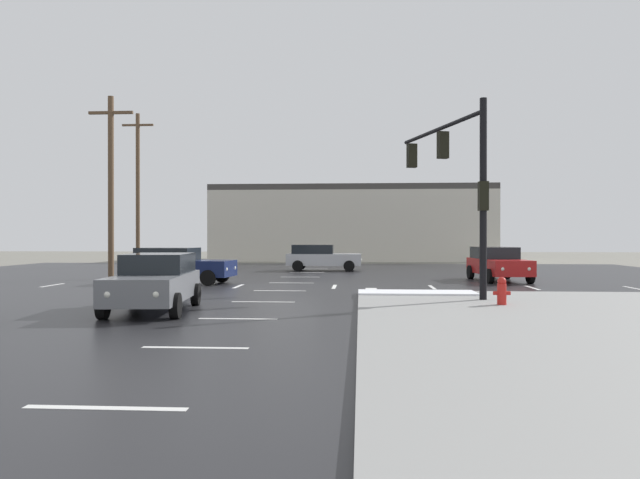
{
  "coord_description": "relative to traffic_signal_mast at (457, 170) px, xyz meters",
  "views": [
    {
      "loc": [
        3.05,
        -25.14,
        2.08
      ],
      "look_at": [
        1.04,
        5.64,
        1.95
      ],
      "focal_mm": 34.32,
      "sensor_mm": 36.0,
      "label": 1
    }
  ],
  "objects": [
    {
      "name": "utility_pole_distant",
      "position": [
        -18.75,
        20.86,
        1.23
      ],
      "size": [
        2.2,
        0.28,
        10.69
      ],
      "color": "brown",
      "rests_on": "ground_plane"
    },
    {
      "name": "traffic_signal_mast",
      "position": [
        0.0,
        0.0,
        0.0
      ],
      "size": [
        2.12,
        6.39,
        6.23
      ],
      "rotation": [
        0.0,
        0.0,
        1.87
      ],
      "color": "black",
      "rests_on": "sidewalk_corner"
    },
    {
      "name": "utility_pole_far",
      "position": [
        -15.4,
        8.2,
        0.34
      ],
      "size": [
        2.2,
        0.28,
        8.94
      ],
      "color": "brown",
      "rests_on": "ground_plane"
    },
    {
      "name": "road_asphalt",
      "position": [
        -6.32,
        4.25,
        -4.33
      ],
      "size": [
        44.0,
        44.0,
        0.02
      ],
      "primitive_type": "cube",
      "color": "#232326",
      "rests_on": "ground_plane"
    },
    {
      "name": "sedan_silver",
      "position": [
        -5.62,
        16.25,
        -3.49
      ],
      "size": [
        4.55,
        2.03,
        1.58
      ],
      "rotation": [
        0.0,
        0.0,
        0.0
      ],
      "color": "#B7BABF",
      "rests_on": "road_asphalt"
    },
    {
      "name": "sedan_navy",
      "position": [
        -11.27,
        5.62,
        -3.49
      ],
      "size": [
        4.67,
        2.41,
        1.58
      ],
      "rotation": [
        0.0,
        0.0,
        -0.11
      ],
      "color": "#141E47",
      "rests_on": "road_asphalt"
    },
    {
      "name": "strip_building_background",
      "position": [
        -3.96,
        33.75,
        -1.08
      ],
      "size": [
        24.26,
        8.0,
        6.53
      ],
      "color": "beige",
      "rests_on": "ground_plane"
    },
    {
      "name": "ground_plane",
      "position": [
        -6.32,
        4.25,
        -4.34
      ],
      "size": [
        120.0,
        120.0,
        0.0
      ],
      "primitive_type": "plane",
      "color": "slate"
    },
    {
      "name": "sedan_red",
      "position": [
        3.18,
        8.19,
        -3.49
      ],
      "size": [
        2.38,
        4.66,
        1.58
      ],
      "rotation": [
        0.0,
        0.0,
        -1.47
      ],
      "color": "#B21919",
      "rests_on": "road_asphalt"
    },
    {
      "name": "fire_hydrant",
      "position": [
        0.78,
        -3.14,
        -3.8
      ],
      "size": [
        0.48,
        0.26,
        0.79
      ],
      "color": "red",
      "rests_on": "sidewalk_corner"
    },
    {
      "name": "sedan_grey",
      "position": [
        -8.96,
        -4.23,
        -3.49
      ],
      "size": [
        2.39,
        4.67,
        1.58
      ],
      "rotation": [
        0.0,
        0.0,
        -1.47
      ],
      "color": "slate",
      "rests_on": "road_asphalt"
    },
    {
      "name": "snow_strip_curbside",
      "position": [
        -1.32,
        0.25,
        -4.17
      ],
      "size": [
        4.0,
        1.6,
        0.06
      ],
      "primitive_type": "cube",
      "color": "white",
      "rests_on": "sidewalk_corner"
    },
    {
      "name": "lane_markings",
      "position": [
        -5.11,
        2.87,
        -4.32
      ],
      "size": [
        36.15,
        36.15,
        0.01
      ],
      "color": "silver",
      "rests_on": "road_asphalt"
    }
  ]
}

